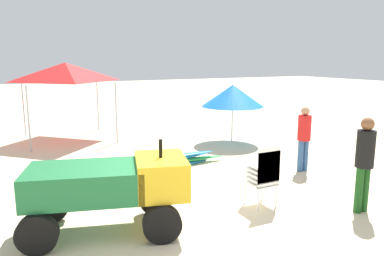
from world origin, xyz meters
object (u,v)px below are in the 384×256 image
at_px(lifeguard_near_left, 304,135).
at_px(beach_umbrella_left, 233,96).
at_px(utility_cart, 111,185).
at_px(surfboard_pile, 176,160).
at_px(lifeguard_near_center, 365,158).
at_px(popup_canopy, 65,72).
at_px(stacked_plastic_chairs, 265,171).

distance_m(lifeguard_near_left, beach_umbrella_left, 3.56).
relative_size(utility_cart, surfboard_pile, 1.06).
xyz_separation_m(lifeguard_near_center, popup_canopy, (-3.76, 8.94, 1.31)).
distance_m(utility_cart, beach_umbrella_left, 7.05).
height_order(surfboard_pile, lifeguard_near_center, lifeguard_near_center).
bearing_deg(utility_cart, surfboard_pile, 49.68).
bearing_deg(beach_umbrella_left, popup_canopy, 147.53).
height_order(utility_cart, popup_canopy, popup_canopy).
xyz_separation_m(lifeguard_near_center, beach_umbrella_left, (1.01, 5.90, 0.56)).
bearing_deg(lifeguard_near_center, beach_umbrella_left, 80.27).
height_order(stacked_plastic_chairs, popup_canopy, popup_canopy).
xyz_separation_m(utility_cart, lifeguard_near_left, (5.12, 1.10, 0.15)).
bearing_deg(lifeguard_near_left, stacked_plastic_chairs, -148.48).
relative_size(stacked_plastic_chairs, popup_canopy, 0.44).
bearing_deg(beach_umbrella_left, surfboard_pile, -149.19).
bearing_deg(surfboard_pile, beach_umbrella_left, 30.81).
bearing_deg(lifeguard_near_center, lifeguard_near_left, 70.62).
bearing_deg(utility_cart, lifeguard_near_left, 12.09).
bearing_deg(lifeguard_near_left, lifeguard_near_center, -109.38).
height_order(lifeguard_near_center, popup_canopy, popup_canopy).
height_order(lifeguard_near_left, beach_umbrella_left, beach_umbrella_left).
xyz_separation_m(utility_cart, surfboard_pile, (2.47, 2.92, -0.63)).
xyz_separation_m(stacked_plastic_chairs, lifeguard_near_left, (2.29, 1.41, 0.23)).
relative_size(lifeguard_near_center, popup_canopy, 0.65).
height_order(utility_cart, lifeguard_near_left, lifeguard_near_left).
xyz_separation_m(lifeguard_near_left, popup_canopy, (-4.61, 6.53, 1.39)).
relative_size(utility_cart, beach_umbrella_left, 1.36).
height_order(stacked_plastic_chairs, beach_umbrella_left, beach_umbrella_left).
bearing_deg(stacked_plastic_chairs, beach_umbrella_left, 63.37).
height_order(stacked_plastic_chairs, surfboard_pile, stacked_plastic_chairs).
distance_m(surfboard_pile, beach_umbrella_left, 3.57).
relative_size(stacked_plastic_chairs, lifeguard_near_center, 0.68).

